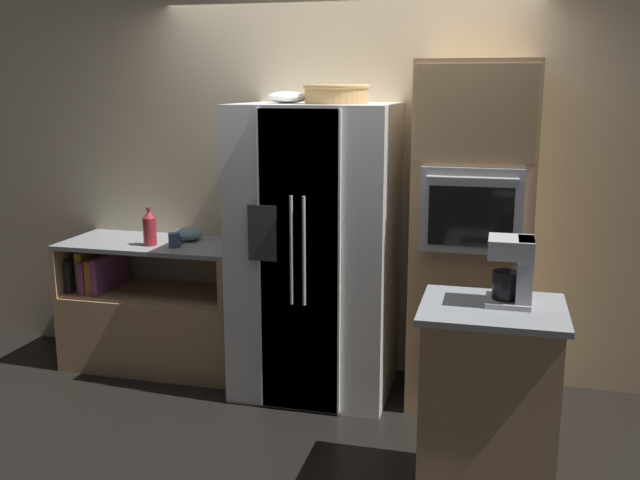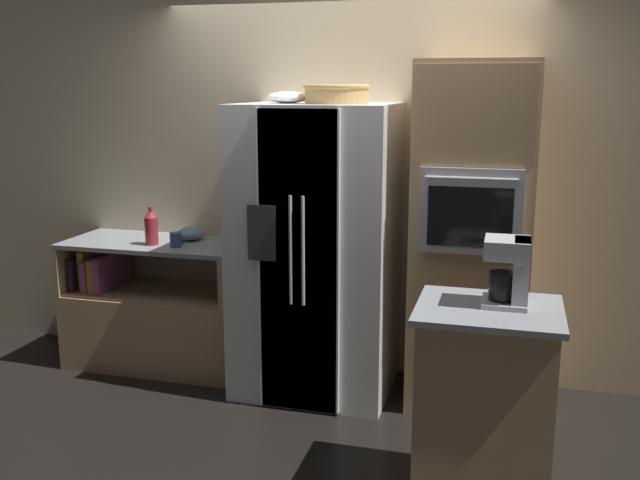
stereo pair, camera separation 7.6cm
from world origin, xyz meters
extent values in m
plane|color=black|center=(0.00, 0.00, 0.00)|extent=(20.00, 20.00, 0.00)
cube|color=beige|center=(0.00, 0.46, 1.40)|extent=(12.00, 0.06, 2.80)
cube|color=tan|center=(-1.29, 0.13, 0.27)|extent=(1.25, 0.61, 0.53)
cube|color=tan|center=(-1.29, 0.13, 0.54)|extent=(1.20, 0.56, 0.02)
cube|color=tan|center=(-1.90, 0.13, 0.70)|extent=(0.04, 0.61, 0.34)
cube|color=tan|center=(-0.68, 0.13, 0.70)|extent=(0.04, 0.61, 0.34)
cube|color=gray|center=(-1.29, 0.13, 0.89)|extent=(1.25, 0.61, 0.03)
cube|color=black|center=(-1.85, 0.10, 0.66)|extent=(0.04, 0.39, 0.23)
cube|color=gold|center=(-1.79, 0.10, 0.69)|extent=(0.05, 0.28, 0.28)
cube|color=#934784|center=(-1.73, 0.10, 0.66)|extent=(0.04, 0.42, 0.23)
cube|color=orange|center=(-1.68, 0.10, 0.67)|extent=(0.05, 0.40, 0.24)
cube|color=#934784|center=(-1.63, 0.10, 0.67)|extent=(0.05, 0.44, 0.25)
cube|color=white|center=(-0.10, 0.04, 0.93)|extent=(0.98, 0.78, 1.86)
cube|color=white|center=(-0.11, -0.37, 0.93)|extent=(0.48, 0.02, 1.82)
cube|color=white|center=(-0.09, -0.37, 0.93)|extent=(0.48, 0.02, 1.82)
cylinder|color=#B2B2B7|center=(-0.14, -0.39, 1.02)|extent=(0.02, 0.02, 0.65)
cylinder|color=#B2B2B7|center=(-0.06, -0.39, 1.02)|extent=(0.02, 0.02, 0.65)
cube|color=#2D2D33|center=(-0.32, -0.38, 1.11)|extent=(0.18, 0.01, 0.33)
cube|color=tan|center=(0.87, 0.10, 1.05)|extent=(0.69, 0.66, 2.11)
cube|color=#ADADB2|center=(0.87, -0.25, 1.28)|extent=(0.57, 0.04, 0.48)
cube|color=black|center=(0.87, -0.27, 1.25)|extent=(0.47, 0.01, 0.34)
cylinder|color=#B2B2B7|center=(0.87, -0.29, 1.46)|extent=(0.50, 0.02, 0.02)
cube|color=#A68259|center=(0.87, -0.24, 1.81)|extent=(0.65, 0.01, 0.53)
cube|color=tan|center=(1.02, -1.03, 0.47)|extent=(0.61, 0.54, 0.94)
cube|color=gray|center=(1.02, -1.03, 0.95)|extent=(0.66, 0.58, 0.03)
cylinder|color=tan|center=(0.04, -0.01, 1.91)|extent=(0.38, 0.38, 0.10)
torus|color=tan|center=(0.04, -0.01, 1.96)|extent=(0.40, 0.40, 0.03)
ellipsoid|color=white|center=(-0.28, 0.02, 1.89)|extent=(0.25, 0.25, 0.07)
cylinder|color=maroon|center=(-1.26, 0.02, 1.00)|extent=(0.09, 0.09, 0.19)
cone|color=maroon|center=(-1.26, 0.02, 1.12)|extent=(0.09, 0.09, 0.05)
cylinder|color=maroon|center=(-1.26, 0.02, 1.15)|extent=(0.03, 0.03, 0.02)
cylinder|color=#384C7A|center=(-1.07, 0.00, 0.95)|extent=(0.08, 0.08, 0.10)
torus|color=#384C7A|center=(-1.03, 0.00, 0.95)|extent=(0.07, 0.01, 0.07)
ellipsoid|color=#668C99|center=(-1.08, 0.23, 0.95)|extent=(0.20, 0.20, 0.09)
cube|color=#B2B2B7|center=(1.09, -0.97, 0.98)|extent=(0.20, 0.22, 0.02)
cylinder|color=black|center=(1.07, -0.97, 1.06)|extent=(0.12, 0.12, 0.13)
cube|color=#B2B2B7|center=(1.15, -0.97, 1.13)|extent=(0.07, 0.18, 0.31)
cube|color=#B2B2B7|center=(1.09, -0.97, 1.24)|extent=(0.20, 0.22, 0.09)
camera|label=1|loc=(1.02, -4.27, 1.96)|focal=40.00mm
camera|label=2|loc=(1.10, -4.25, 1.96)|focal=40.00mm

